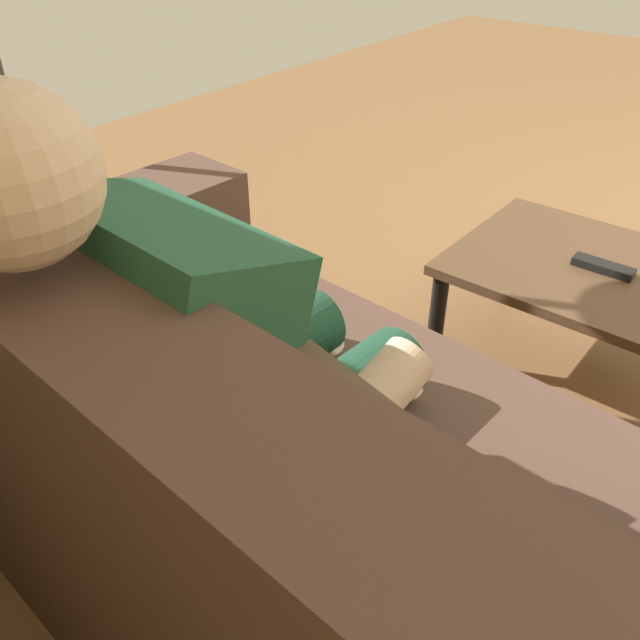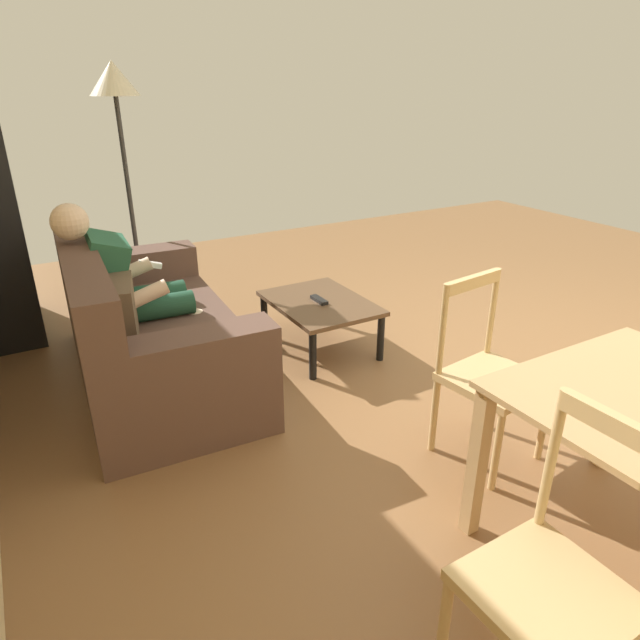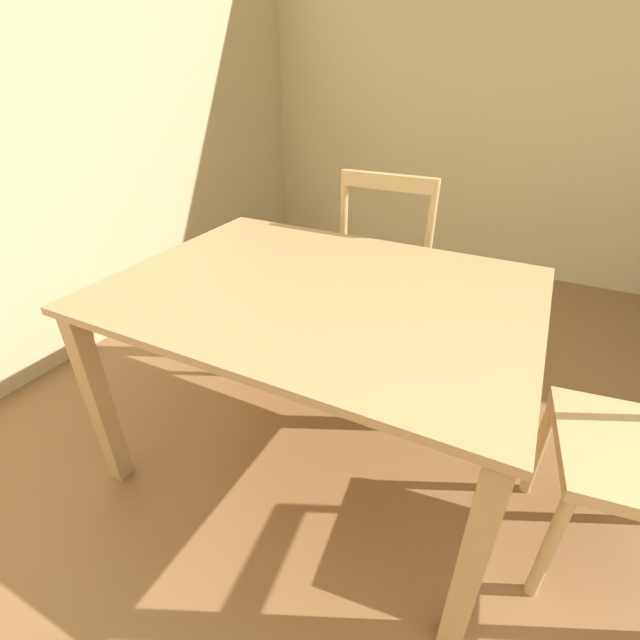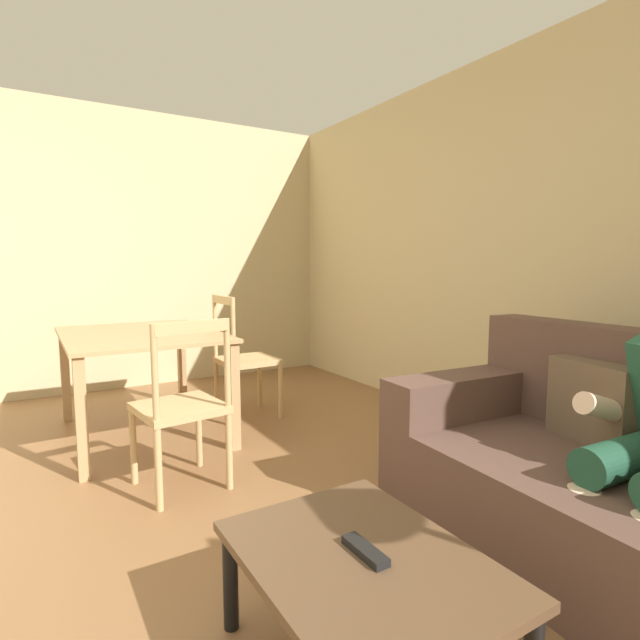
{
  "view_description": "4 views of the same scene",
  "coord_description": "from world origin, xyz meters",
  "px_view_note": "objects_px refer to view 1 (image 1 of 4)",
  "views": [
    {
      "loc": [
        0.55,
        2.8,
        1.32
      ],
      "look_at": [
        1.11,
        2.11,
        0.71
      ],
      "focal_mm": 37.04,
      "sensor_mm": 36.0,
      "label": 1
    },
    {
      "loc": [
        -2.14,
        2.8,
        1.78
      ],
      "look_at": [
        0.96,
        1.01,
        0.22
      ],
      "focal_mm": 30.97,
      "sensor_mm": 36.0,
      "label": 2
    },
    {
      "loc": [
        -0.93,
        -0.24,
        1.33
      ],
      "look_at": [
        -1.5,
        0.89,
        0.6
      ],
      "focal_mm": 24.6,
      "sensor_mm": 36.0,
      "label": 3
    },
    {
      "loc": [
        2.01,
        0.22,
        1.19
      ],
      "look_at": [
        -0.2,
        1.56,
        0.9
      ],
      "focal_mm": 27.31,
      "sensor_mm": 36.0,
      "label": 4
    }
  ],
  "objects_px": {
    "couch": "(297,505)",
    "person_lounging": "(219,384)",
    "coffee_table": "(598,283)",
    "tv_remote": "(603,267)"
  },
  "relations": [
    {
      "from": "coffee_table",
      "to": "tv_remote",
      "type": "height_order",
      "value": "tv_remote"
    },
    {
      "from": "person_lounging",
      "to": "coffee_table",
      "type": "height_order",
      "value": "person_lounging"
    },
    {
      "from": "couch",
      "to": "person_lounging",
      "type": "distance_m",
      "value": 0.29
    },
    {
      "from": "couch",
      "to": "tv_remote",
      "type": "height_order",
      "value": "couch"
    },
    {
      "from": "coffee_table",
      "to": "tv_remote",
      "type": "xyz_separation_m",
      "value": [
        -0.0,
        0.01,
        0.06
      ]
    },
    {
      "from": "couch",
      "to": "person_lounging",
      "type": "height_order",
      "value": "person_lounging"
    },
    {
      "from": "person_lounging",
      "to": "tv_remote",
      "type": "distance_m",
      "value": 1.27
    },
    {
      "from": "coffee_table",
      "to": "tv_remote",
      "type": "distance_m",
      "value": 0.06
    },
    {
      "from": "couch",
      "to": "coffee_table",
      "type": "height_order",
      "value": "couch"
    },
    {
      "from": "couch",
      "to": "person_lounging",
      "type": "xyz_separation_m",
      "value": [
        0.13,
        0.05,
        0.26
      ]
    }
  ]
}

